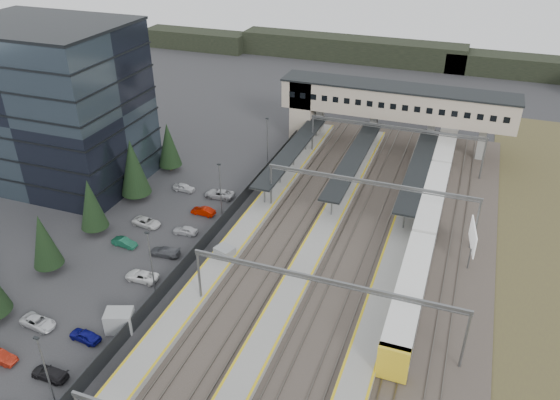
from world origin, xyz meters
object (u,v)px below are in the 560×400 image
at_px(relay_cabin_near, 120,321).
at_px(footbridge, 380,103).
at_px(relay_cabin_far, 225,254).
at_px(billboard, 473,238).
at_px(office_building, 54,105).
at_px(train, 431,206).

distance_m(relay_cabin_near, footbridge, 59.30).
bearing_deg(relay_cabin_far, billboard, 20.93).
xyz_separation_m(office_building, relay_cabin_far, (33.15, -11.92, -11.19)).
bearing_deg(footbridge, relay_cabin_far, -104.13).
relative_size(office_building, relay_cabin_near, 7.19).
distance_m(relay_cabin_far, footbridge, 43.78).
xyz_separation_m(footbridge, billboard, (18.03, -30.99, -4.73)).
bearing_deg(footbridge, relay_cabin_near, -105.46).
height_order(relay_cabin_far, footbridge, footbridge).
relative_size(train, billboard, 11.07).
distance_m(relay_cabin_near, train, 43.86).
height_order(relay_cabin_far, billboard, billboard).
distance_m(train, billboard, 9.86).
relative_size(relay_cabin_near, footbridge, 0.08).
height_order(office_building, footbridge, office_building).
distance_m(office_building, train, 57.32).
distance_m(office_building, billboard, 62.39).
xyz_separation_m(office_building, relay_cabin_near, (27.99, -26.79, -11.01)).
bearing_deg(billboard, train, 125.78).
distance_m(relay_cabin_near, billboard, 42.51).
bearing_deg(office_building, relay_cabin_far, -19.78).
distance_m(office_building, relay_cabin_far, 36.96).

